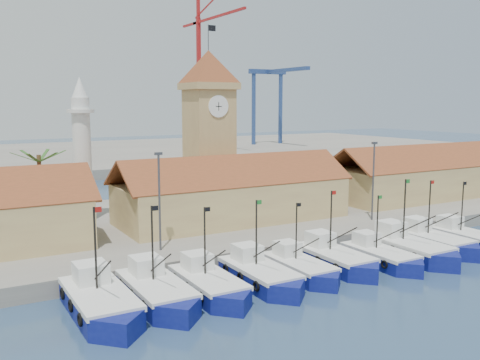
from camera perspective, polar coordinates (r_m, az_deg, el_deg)
ground at (r=46.59m, az=11.39°, el=-10.60°), size 400.00×400.00×0.00m
quay at (r=65.67m, az=-2.47°, el=-4.23°), size 140.00×32.00×1.50m
terminal at (r=146.70m, az=-18.01°, el=2.39°), size 240.00×80.00×2.00m
boat_0 at (r=39.81m, az=-14.59°, el=-12.75°), size 3.92×10.73×8.12m
boat_1 at (r=41.18m, az=-8.75°, el=-11.91°), size 3.74×10.24×7.75m
boat_2 at (r=42.45m, az=-3.20°, el=-11.27°), size 3.52×9.63×7.29m
boat_3 at (r=44.63m, az=2.34°, el=-10.25°), size 3.58×9.80×7.42m
boat_4 at (r=46.96m, az=6.56°, el=-9.44°), size 3.26×8.93×6.75m
boat_5 at (r=49.73m, az=10.24°, el=-8.43°), size 3.59×9.83×7.44m
boat_6 at (r=51.69m, az=14.95°, el=-8.01°), size 3.28×9.00×6.81m
boat_7 at (r=54.58m, az=17.71°, el=-7.12°), size 3.88×10.64×8.05m
boat_8 at (r=58.34m, az=20.06°, el=-6.30°), size 3.62×9.91×7.50m
boat_9 at (r=61.41m, az=23.08°, el=-5.79°), size 3.42×9.36×7.08m
hall_center at (r=61.57m, az=-0.79°, el=-1.99°), size 27.04×10.13×7.61m
hall_right at (r=81.76m, az=19.27°, el=0.09°), size 31.20×10.13×7.61m
clock_tower at (r=65.98m, az=-3.32°, el=5.65°), size 5.80×5.80×22.70m
minaret at (r=62.93m, az=-16.49°, el=3.17°), size 3.00×3.00×16.30m
palm_tree at (r=60.43m, az=-20.53°, el=-0.54°), size 5.60×5.03×8.39m
lamp_posts at (r=54.65m, az=3.72°, el=-0.66°), size 80.70×0.25×9.03m
crane_red_right at (r=151.47m, az=-4.11°, el=12.46°), size 1.00×35.82×43.01m
gantry at (r=166.95m, az=3.57°, el=9.98°), size 13.00×22.00×23.20m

